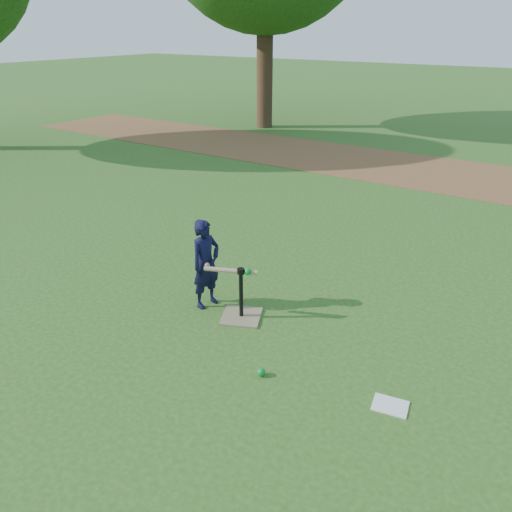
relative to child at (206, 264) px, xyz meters
The scene contains 7 objects.
ground 0.75m from the child, 20.80° to the right, with size 80.00×80.00×0.00m, color #285116.
dirt_strip 7.35m from the child, 86.15° to the left, with size 24.00×3.00×0.01m, color brown.
child is the anchor object (origin of this frame).
wiffle_ball_ground 1.55m from the child, 31.24° to the right, with size 0.08×0.08×0.08m, color #0C8429.
clipboard 2.52m from the child, 11.37° to the right, with size 0.30×0.23×0.01m, color white.
batting_tee 0.65m from the child, ahead, with size 0.57×0.57×0.61m.
swing_action 0.39m from the child, ahead, with size 0.62×0.28×0.09m.
Camera 1 is at (2.82, -3.76, 3.02)m, focal length 35.00 mm.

